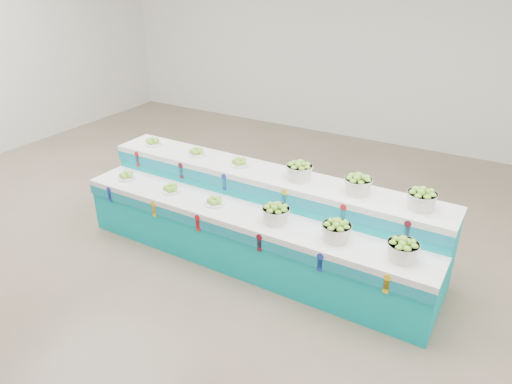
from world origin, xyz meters
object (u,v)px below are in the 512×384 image
Objects in this scene: display_stand at (256,219)px; basket_lower_left at (276,213)px; basket_upper_right at (422,199)px; plate_upper_mid at (196,152)px.

display_stand reaches higher than basket_lower_left.
basket_upper_right is at bearing 20.91° from basket_lower_left.
display_stand is at bearing 145.75° from basket_lower_left.
display_stand is 1.24m from plate_upper_mid.
display_stand is 14.55× the size of basket_lower_left.
display_stand is 0.59m from basket_lower_left.
display_stand is at bearing -172.14° from basket_upper_right.
basket_upper_right reaches higher than basket_lower_left.
basket_lower_left is 1.60m from plate_upper_mid.
display_stand is 14.55× the size of basket_upper_right.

